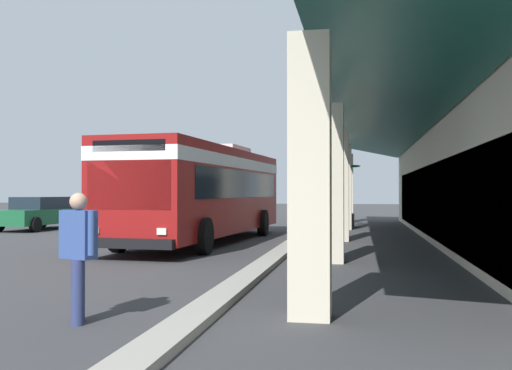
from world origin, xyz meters
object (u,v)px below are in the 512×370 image
at_px(parked_sedan_green, 40,213).
at_px(potted_palm, 344,214).
at_px(transit_bus, 205,187).
at_px(pedestrian, 78,250).

distance_m(parked_sedan_green, potted_palm, 14.06).
distance_m(transit_bus, parked_sedan_green, 10.13).
bearing_deg(pedestrian, transit_bus, -172.16).
relative_size(transit_bus, potted_palm, 3.66).
relative_size(pedestrian, potted_palm, 0.54).
height_order(pedestrian, potted_palm, potted_palm).
relative_size(transit_bus, pedestrian, 6.76).
height_order(parked_sedan_green, potted_palm, potted_palm).
bearing_deg(pedestrian, potted_palm, 172.20).
relative_size(transit_bus, parked_sedan_green, 2.52).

